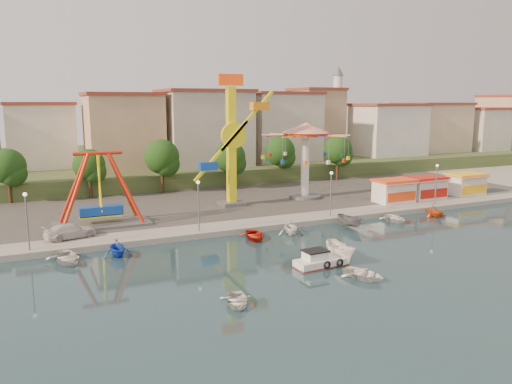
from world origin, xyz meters
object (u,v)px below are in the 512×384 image
skiff (341,252)px  cabin_motorboat (320,262)px  pirate_ship_ride (100,191)px  kamikaze_tower (235,144)px  van (70,231)px  wave_swinger (306,143)px  rowboat_a (364,274)px

skiff → cabin_motorboat: bearing=-159.1°
pirate_ship_ride → skiff: size_ratio=2.36×
kamikaze_tower → skiff: bearing=-88.7°
kamikaze_tower → van: 23.08m
skiff → van: size_ratio=0.86×
cabin_motorboat → skiff: (2.51, 0.66, 0.38)m
kamikaze_tower → van: bearing=-159.5°
wave_swinger → cabin_motorboat: bearing=-117.4°
kamikaze_tower → rowboat_a: bearing=-90.7°
kamikaze_tower → rowboat_a: (-0.35, -27.58, -8.09)m
pirate_ship_ride → skiff: 26.49m
pirate_ship_ride → kamikaze_tower: kamikaze_tower is taller
kamikaze_tower → wave_swinger: 10.74m
cabin_motorboat → skiff: bearing=12.0°
pirate_ship_ride → van: (-3.52, -4.14, -3.08)m
kamikaze_tower → cabin_motorboat: kamikaze_tower is taller
pirate_ship_ride → wave_swinger: bearing=8.8°
pirate_ship_ride → kamikaze_tower: size_ratio=0.61×
kamikaze_tower → cabin_motorboat: bearing=-94.7°
skiff → van: bearing=150.1°
kamikaze_tower → rowboat_a: kamikaze_tower is taller
kamikaze_tower → skiff: 24.28m
pirate_ship_ride → kamikaze_tower: bearing=11.8°
rowboat_a → skiff: bearing=59.3°
wave_swinger → skiff: 26.89m
wave_swinger → rowboat_a: wave_swinger is taller
cabin_motorboat → rowboat_a: 4.20m
cabin_motorboat → skiff: 2.62m
pirate_ship_ride → cabin_motorboat: (15.07, -20.15, -3.96)m
pirate_ship_ride → rowboat_a: pirate_ship_ride is taller
rowboat_a → van: size_ratio=0.73×
van → skiff: bearing=-141.0°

